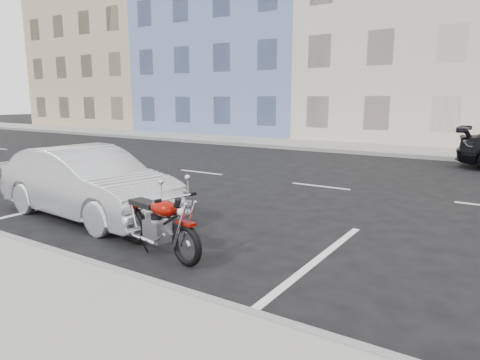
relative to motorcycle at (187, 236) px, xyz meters
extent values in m
plane|color=black|center=(1.41, 6.15, -0.44)|extent=(120.00, 120.00, 0.00)
cube|color=gray|center=(-3.59, 14.85, -0.36)|extent=(80.00, 3.40, 0.15)
cube|color=gray|center=(-3.59, 13.15, -0.36)|extent=(80.00, 0.12, 0.16)
cube|color=tan|center=(-24.59, 22.45, 5.56)|extent=(12.00, 12.00, 12.00)
cube|color=#6075A8|center=(-12.59, 22.45, 6.06)|extent=(12.00, 12.00, 13.00)
cube|color=beige|center=(-0.59, 22.45, 5.31)|extent=(12.00, 12.00, 11.50)
torus|color=black|center=(0.64, -0.13, -0.15)|extent=(0.61, 0.22, 0.61)
torus|color=black|center=(-0.64, 0.13, -0.15)|extent=(0.61, 0.22, 0.61)
cube|color=#860C04|center=(0.64, -0.13, 0.17)|extent=(0.32, 0.18, 0.05)
cube|color=#860C04|center=(-0.68, 0.14, 0.19)|extent=(0.29, 0.20, 0.05)
cube|color=gray|center=(-0.04, 0.01, -0.09)|extent=(0.43, 0.34, 0.31)
ellipsoid|color=#860C04|center=(0.14, -0.03, 0.28)|extent=(0.56, 0.40, 0.24)
cube|color=black|center=(-0.33, 0.07, 0.27)|extent=(0.60, 0.34, 0.08)
cylinder|color=silver|center=(0.44, -0.09, 0.49)|extent=(0.16, 0.63, 0.03)
sphere|color=silver|center=(0.56, -0.12, 0.30)|extent=(0.15, 0.15, 0.15)
cylinder|color=silver|center=(-0.36, -0.05, -0.24)|extent=(0.85, 0.24, 0.07)
cylinder|color=silver|center=(-0.31, 0.19, -0.24)|extent=(0.85, 0.24, 0.07)
cylinder|color=silver|center=(0.59, -0.12, 0.12)|extent=(0.35, 0.11, 0.72)
cylinder|color=black|center=(0.15, -0.03, 0.06)|extent=(0.72, 0.19, 0.45)
imported|color=#B5B8BE|center=(-3.24, 0.90, 0.25)|extent=(4.23, 1.71, 1.37)
camera|label=1|loc=(3.64, -4.29, 1.84)|focal=32.00mm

